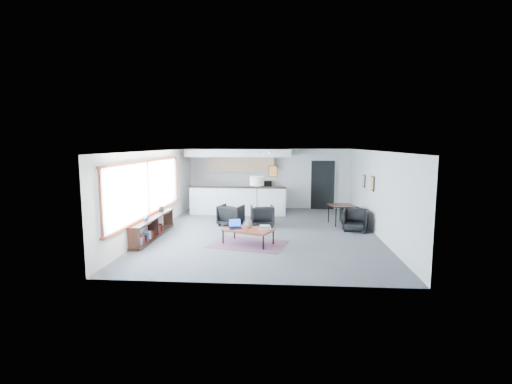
# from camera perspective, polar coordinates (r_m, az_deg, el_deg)

# --- Properties ---
(room) EXTENTS (7.02, 9.02, 2.62)m
(room) POSITION_cam_1_polar(r_m,az_deg,el_deg) (11.79, 1.27, 0.03)
(room) COLOR #4D4D50
(room) RESTS_ON ground
(window) EXTENTS (0.10, 5.95, 1.66)m
(window) POSITION_cam_1_polar(r_m,az_deg,el_deg) (11.60, -16.32, 0.38)
(window) COLOR #8CBFFF
(window) RESTS_ON room
(console) EXTENTS (0.35, 3.00, 0.80)m
(console) POSITION_cam_1_polar(r_m,az_deg,el_deg) (11.60, -15.61, -5.26)
(console) COLOR black
(console) RESTS_ON floor
(kitchenette) EXTENTS (4.20, 1.96, 2.60)m
(kitchenette) POSITION_cam_1_polar(r_m,az_deg,el_deg) (15.56, -2.42, 2.12)
(kitchenette) COLOR white
(kitchenette) RESTS_ON floor
(doorway) EXTENTS (1.10, 0.12, 2.15)m
(doorway) POSITION_cam_1_polar(r_m,az_deg,el_deg) (16.28, 10.21, 1.17)
(doorway) COLOR black
(doorway) RESTS_ON room
(track_light) EXTENTS (1.60, 0.07, 0.15)m
(track_light) POSITION_cam_1_polar(r_m,az_deg,el_deg) (13.93, -0.67, 6.24)
(track_light) COLOR silver
(track_light) RESTS_ON room
(wall_art_lower) EXTENTS (0.03, 0.38, 0.48)m
(wall_art_lower) POSITION_cam_1_polar(r_m,az_deg,el_deg) (12.47, 17.49, 1.25)
(wall_art_lower) COLOR black
(wall_art_lower) RESTS_ON room
(wall_art_upper) EXTENTS (0.03, 0.34, 0.44)m
(wall_art_upper) POSITION_cam_1_polar(r_m,az_deg,el_deg) (13.74, 16.26, 1.63)
(wall_art_upper) COLOR black
(wall_art_upper) RESTS_ON room
(kilim_rug) EXTENTS (2.34, 1.85, 0.01)m
(kilim_rug) POSITION_cam_1_polar(r_m,az_deg,el_deg) (10.58, -1.21, -8.00)
(kilim_rug) COLOR #542F41
(kilim_rug) RESTS_ON floor
(coffee_table) EXTENTS (1.56, 1.22, 0.45)m
(coffee_table) POSITION_cam_1_polar(r_m,az_deg,el_deg) (10.48, -1.22, -5.84)
(coffee_table) COLOR maroon
(coffee_table) RESTS_ON floor
(laptop) EXTENTS (0.43, 0.39, 0.26)m
(laptop) POSITION_cam_1_polar(r_m,az_deg,el_deg) (10.55, -3.21, -5.15)
(laptop) COLOR black
(laptop) RESTS_ON coffee_table
(ceramic_pot) EXTENTS (0.22, 0.22, 0.22)m
(ceramic_pot) POSITION_cam_1_polar(r_m,az_deg,el_deg) (10.48, -1.14, -5.03)
(ceramic_pot) COLOR gray
(ceramic_pot) RESTS_ON coffee_table
(book_stack) EXTENTS (0.33, 0.27, 0.10)m
(book_stack) POSITION_cam_1_polar(r_m,az_deg,el_deg) (10.44, 1.38, -5.44)
(book_stack) COLOR silver
(book_stack) RESTS_ON coffee_table
(coaster) EXTENTS (0.12, 0.12, 0.01)m
(coaster) POSITION_cam_1_polar(r_m,az_deg,el_deg) (10.25, -0.79, -5.92)
(coaster) COLOR #E5590C
(coaster) RESTS_ON coffee_table
(armchair_left) EXTENTS (0.92, 0.89, 0.79)m
(armchair_left) POSITION_cam_1_polar(r_m,az_deg,el_deg) (12.92, -3.87, -3.39)
(armchair_left) COLOR black
(armchair_left) RESTS_ON floor
(armchair_right) EXTENTS (0.87, 0.83, 0.79)m
(armchair_right) POSITION_cam_1_polar(r_m,az_deg,el_deg) (12.79, 0.96, -3.49)
(armchair_right) COLOR black
(armchair_right) RESTS_ON floor
(floor_lamp) EXTENTS (0.62, 0.62, 1.69)m
(floor_lamp) POSITION_cam_1_polar(r_m,az_deg,el_deg) (12.88, 0.16, 1.43)
(floor_lamp) COLOR black
(floor_lamp) RESTS_ON floor
(dining_table) EXTENTS (0.98, 0.98, 0.69)m
(dining_table) POSITION_cam_1_polar(r_m,az_deg,el_deg) (13.34, 13.13, -2.21)
(dining_table) COLOR black
(dining_table) RESTS_ON floor
(dining_chair_near) EXTENTS (0.79, 0.76, 0.66)m
(dining_chair_near) POSITION_cam_1_polar(r_m,az_deg,el_deg) (12.50, 15.07, -4.31)
(dining_chair_near) COLOR black
(dining_chair_near) RESTS_ON floor
(dining_chair_far) EXTENTS (0.66, 0.63, 0.59)m
(dining_chair_far) POSITION_cam_1_polar(r_m,az_deg,el_deg) (13.36, 14.52, -3.70)
(dining_chair_far) COLOR black
(dining_chair_far) RESTS_ON floor
(microwave) EXTENTS (0.55, 0.31, 0.37)m
(microwave) POSITION_cam_1_polar(r_m,az_deg,el_deg) (15.94, 1.44, 1.30)
(microwave) COLOR black
(microwave) RESTS_ON kitchenette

